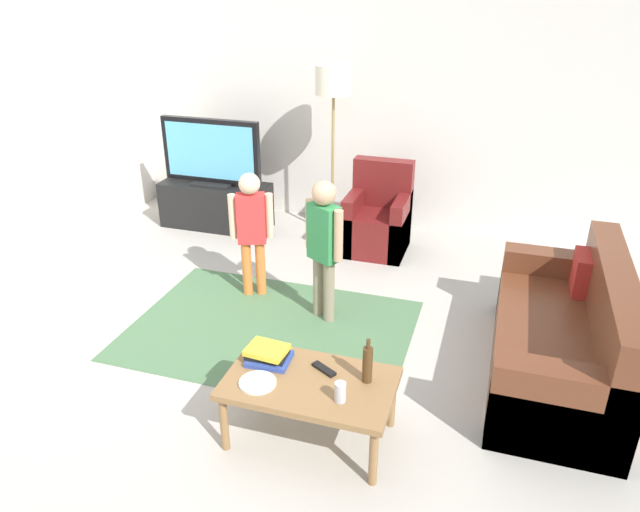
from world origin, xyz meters
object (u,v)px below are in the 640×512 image
object	(u,v)px
soda_can	(340,392)
tv_stand	(216,206)
tv	(211,153)
coffee_table	(310,387)
floor_lamp	(333,90)
book_stack	(268,354)
armchair	(378,221)
child_center	(324,239)
child_near_tv	(251,224)
tv_remote	(324,369)
couch	(568,342)
bottle	(367,364)
plate	(258,383)

from	to	relation	value
soda_can	tv_stand	bearing A→B (deg)	127.25
tv	coffee_table	bearing A→B (deg)	-54.21
floor_lamp	book_stack	distance (m)	3.15
armchair	child_center	world-z (taller)	child_center
child_near_tv	tv_remote	bearing A→B (deg)	-52.99
child_center	book_stack	xyz separation A→B (m)	(0.04, -1.26, -0.24)
tv	book_stack	size ratio (longest dim) A/B	3.99
couch	soda_can	world-z (taller)	couch
coffee_table	bottle	size ratio (longest dim) A/B	3.48
tv_stand	armchair	world-z (taller)	armchair
bottle	floor_lamp	bearing A→B (deg)	110.31
tv	floor_lamp	world-z (taller)	floor_lamp
coffee_table	tv_remote	size ratio (longest dim) A/B	5.88
book_stack	child_center	bearing A→B (deg)	91.64
bottle	tv_remote	bearing A→B (deg)	175.76
armchair	bottle	world-z (taller)	armchair
couch	coffee_table	world-z (taller)	couch
child_center	plate	world-z (taller)	child_center
plate	soda_can	bearing A→B (deg)	-0.00
armchair	tv_stand	bearing A→B (deg)	178.77
bottle	plate	distance (m)	0.65
couch	soda_can	size ratio (longest dim) A/B	15.00
coffee_table	tv_remote	bearing A→B (deg)	67.38
tv_stand	plate	bearing A→B (deg)	-59.30
tv_remote	couch	bearing A→B (deg)	64.23
armchair	child_near_tv	size ratio (longest dim) A/B	0.81
tv_stand	couch	bearing A→B (deg)	-26.41
tv	floor_lamp	xyz separation A→B (m)	(1.30, 0.17, 0.70)
coffee_table	book_stack	bearing A→B (deg)	160.12
couch	coffee_table	xyz separation A→B (m)	(-1.50, -1.11, 0.08)
tv_remote	bottle	bearing A→B (deg)	25.67
child_center	tv_remote	xyz separation A→B (m)	(0.39, -1.25, -0.28)
plate	armchair	bearing A→B (deg)	88.88
tv_stand	couch	world-z (taller)	couch
floor_lamp	plate	size ratio (longest dim) A/B	8.09
child_center	soda_can	distance (m)	1.61
child_near_tv	soda_can	bearing A→B (deg)	-53.22
armchair	child_near_tv	xyz separation A→B (m)	(-0.82, -1.27, 0.37)
bottle	tv_remote	size ratio (longest dim) A/B	1.69
child_center	bottle	xyz separation A→B (m)	(0.66, -1.27, -0.17)
soda_can	plate	xyz separation A→B (m)	(-0.50, 0.00, -0.05)
floor_lamp	soda_can	size ratio (longest dim) A/B	14.83
child_center	bottle	distance (m)	1.44
soda_can	child_center	bearing A→B (deg)	110.67
child_near_tv	child_center	world-z (taller)	child_center
couch	plate	world-z (taller)	couch
child_center	book_stack	distance (m)	1.28
tv	bottle	world-z (taller)	tv
coffee_table	tv_remote	world-z (taller)	tv_remote
tv	child_near_tv	distance (m)	1.65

